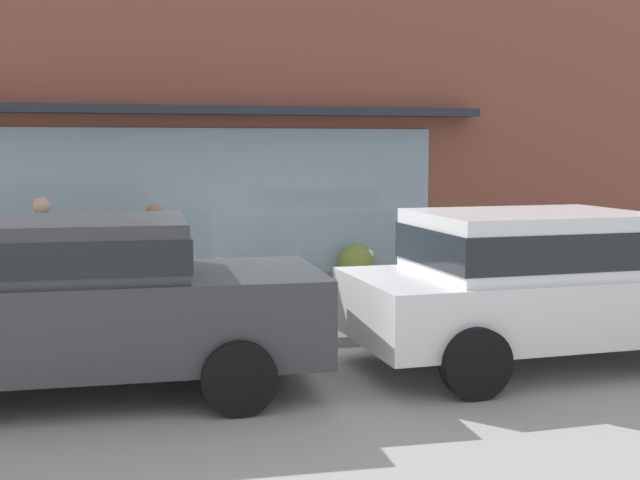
{
  "coord_description": "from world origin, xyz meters",
  "views": [
    {
      "loc": [
        -1.92,
        -9.39,
        2.29
      ],
      "look_at": [
        0.88,
        1.2,
        1.07
      ],
      "focal_mm": 47.39,
      "sensor_mm": 36.0,
      "label": 1
    }
  ],
  "objects": [
    {
      "name": "potted_plant_window_right",
      "position": [
        -2.55,
        2.79,
        0.37
      ],
      "size": [
        0.47,
        0.47,
        0.69
      ],
      "color": "#33473D",
      "rests_on": "ground_plane"
    },
    {
      "name": "ground_plane",
      "position": [
        0.0,
        0.0,
        0.0
      ],
      "size": [
        60.0,
        60.0,
        0.0
      ],
      "primitive_type": "plane",
      "color": "#9E9B93"
    },
    {
      "name": "parked_car_dark_gray",
      "position": [
        -2.25,
        -1.47,
        0.93
      ],
      "size": [
        4.64,
        2.16,
        1.64
      ],
      "rotation": [
        0.0,
        0.0,
        -0.04
      ],
      "color": "#383A3D",
      "rests_on": "ground_plane"
    },
    {
      "name": "potted_plant_window_center",
      "position": [
        2.76,
        2.36,
        0.19
      ],
      "size": [
        0.24,
        0.24,
        0.39
      ],
      "color": "#9E6042",
      "rests_on": "ground_plane"
    },
    {
      "name": "fire_hydrant",
      "position": [
        -0.51,
        0.78,
        0.48
      ],
      "size": [
        0.38,
        0.34,
        0.95
      ],
      "color": "gold",
      "rests_on": "ground_plane"
    },
    {
      "name": "storefront",
      "position": [
        -0.01,
        3.19,
        2.39
      ],
      "size": [
        14.0,
        0.81,
        4.9
      ],
      "color": "brown",
      "rests_on": "ground_plane"
    },
    {
      "name": "parked_car_white",
      "position": [
        2.52,
        -1.54,
        0.92
      ],
      "size": [
        4.16,
        2.17,
        1.62
      ],
      "rotation": [
        0.0,
        0.0,
        0.02
      ],
      "color": "white",
      "rests_on": "ground_plane"
    },
    {
      "name": "pedestrian_with_handbag",
      "position": [
        -1.23,
        1.45,
        0.9
      ],
      "size": [
        0.24,
        0.63,
        1.56
      ],
      "rotation": [
        0.0,
        0.0,
        4.59
      ],
      "color": "brown",
      "rests_on": "ground_plane"
    },
    {
      "name": "potted_plant_low_front",
      "position": [
        1.86,
        2.76,
        0.42
      ],
      "size": [
        0.55,
        0.55,
        0.82
      ],
      "color": "#9E6042",
      "rests_on": "ground_plane"
    },
    {
      "name": "curb_strip",
      "position": [
        0.0,
        -0.2,
        0.06
      ],
      "size": [
        14.0,
        0.24,
        0.12
      ],
      "primitive_type": "cube",
      "color": "#B2B2AD",
      "rests_on": "ground_plane"
    },
    {
      "name": "pedestrian_passerby",
      "position": [
        -2.61,
        1.88,
        0.96
      ],
      "size": [
        0.48,
        0.22,
        1.65
      ],
      "rotation": [
        0.0,
        0.0,
        3.12
      ],
      "color": "#8E333D",
      "rests_on": "ground_plane"
    },
    {
      "name": "potted_plant_doorstep",
      "position": [
        -1.17,
        2.71,
        0.4
      ],
      "size": [
        0.4,
        0.4,
        0.76
      ],
      "color": "#33473D",
      "rests_on": "ground_plane"
    }
  ]
}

